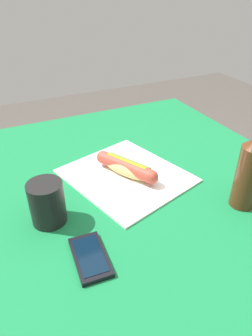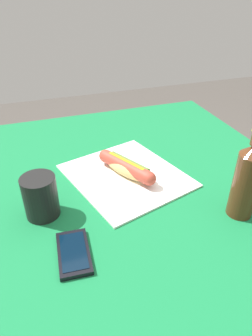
{
  "view_description": "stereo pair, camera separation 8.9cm",
  "coord_description": "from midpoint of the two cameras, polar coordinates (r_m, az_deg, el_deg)",
  "views": [
    {
      "loc": [
        0.64,
        -0.36,
        1.28
      ],
      "look_at": [
        -0.03,
        -0.04,
        0.8
      ],
      "focal_mm": 32.27,
      "sensor_mm": 36.0,
      "label": 1
    },
    {
      "loc": [
        0.68,
        -0.28,
        1.28
      ],
      "look_at": [
        -0.03,
        -0.04,
        0.8
      ],
      "focal_mm": 32.27,
      "sensor_mm": 36.0,
      "label": 2
    }
  ],
  "objects": [
    {
      "name": "ground_plane",
      "position": [
        1.48,
        3.82,
        -27.68
      ],
      "size": [
        6.0,
        6.0,
        0.0
      ],
      "primitive_type": "plane",
      "color": "#47423D",
      "rests_on": "ground"
    },
    {
      "name": "dining_table",
      "position": [
        0.98,
        5.18,
        -9.02
      ],
      "size": [
        1.07,
        0.94,
        0.77
      ],
      "color": "brown",
      "rests_on": "ground"
    },
    {
      "name": "paper_wrapper",
      "position": [
        0.9,
        2.81,
        -1.54
      ],
      "size": [
        0.4,
        0.38,
        0.01
      ],
      "primitive_type": "cube",
      "rotation": [
        0.0,
        0.0,
        0.28
      ],
      "color": "white",
      "rests_on": "dining_table"
    },
    {
      "name": "hot_dog",
      "position": [
        0.88,
        2.91,
        0.1
      ],
      "size": [
        0.2,
        0.12,
        0.05
      ],
      "color": "#DBB26B",
      "rests_on": "paper_wrapper"
    },
    {
      "name": "cell_phone",
      "position": [
        0.67,
        -6.03,
        -15.8
      ],
      "size": [
        0.13,
        0.08,
        0.01
      ],
      "color": "black",
      "rests_on": "dining_table"
    },
    {
      "name": "soda_bottle",
      "position": [
        0.78,
        24.98,
        -2.06
      ],
      "size": [
        0.06,
        0.06,
        0.24
      ],
      "color": "#4C2814",
      "rests_on": "dining_table"
    },
    {
      "name": "drinking_cup",
      "position": [
        0.75,
        -12.64,
        -5.43
      ],
      "size": [
        0.08,
        0.08,
        0.11
      ],
      "primitive_type": "cylinder",
      "color": "black",
      "rests_on": "dining_table"
    }
  ]
}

